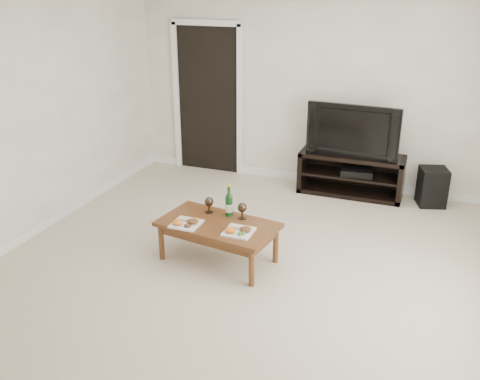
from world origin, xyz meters
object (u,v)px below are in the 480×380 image
media_console (351,174)px  coffee_table (218,242)px  television (355,129)px  subwoofer (432,187)px

media_console → coffee_table: 2.43m
media_console → television: bearing=180.0°
coffee_table → subwoofer: bearing=49.2°
media_console → coffee_table: size_ratio=1.15×
media_console → subwoofer: media_console is taller
media_console → coffee_table: (-0.93, -2.24, -0.07)m
subwoofer → coffee_table: subwoofer is taller
media_console → television: television is taller
television → coffee_table: bearing=-109.5°
media_console → subwoofer: bearing=0.4°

